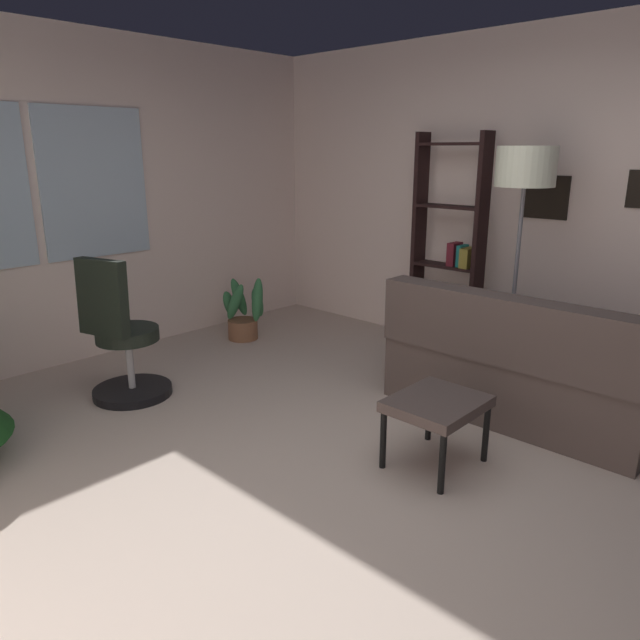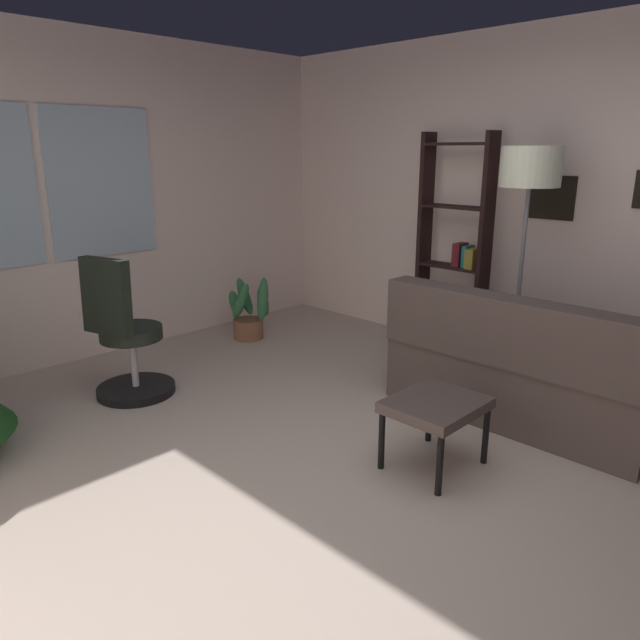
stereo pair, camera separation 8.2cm
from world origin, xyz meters
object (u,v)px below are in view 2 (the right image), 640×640
at_px(bookshelf, 454,258).
at_px(potted_plant, 249,313).
at_px(floor_lamp, 530,180).
at_px(footstool, 436,409).
at_px(couch, 554,367).
at_px(office_chair, 126,343).

xyz_separation_m(bookshelf, potted_plant, (-1.02, 1.56, -0.59)).
bearing_deg(floor_lamp, footstool, -168.78).
distance_m(couch, potted_plant, 2.79).
xyz_separation_m(office_chair, bookshelf, (2.52, -1.07, 0.43)).
distance_m(couch, bookshelf, 1.42).
height_order(office_chair, potted_plant, office_chair).
bearing_deg(footstool, potted_plant, 73.55).
height_order(couch, floor_lamp, floor_lamp).
distance_m(couch, footstool, 1.23).
height_order(footstool, office_chair, office_chair).
relative_size(couch, office_chair, 1.65).
height_order(bookshelf, potted_plant, bookshelf).
height_order(couch, footstool, couch).
height_order(floor_lamp, potted_plant, floor_lamp).
height_order(couch, bookshelf, bookshelf).
distance_m(footstool, potted_plant, 2.73).
bearing_deg(potted_plant, footstool, -106.45).
bearing_deg(potted_plant, floor_lamp, -72.88).
height_order(couch, potted_plant, couch).
bearing_deg(couch, office_chair, 130.75).
bearing_deg(office_chair, footstool, -71.15).
bearing_deg(office_chair, potted_plant, 17.99).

